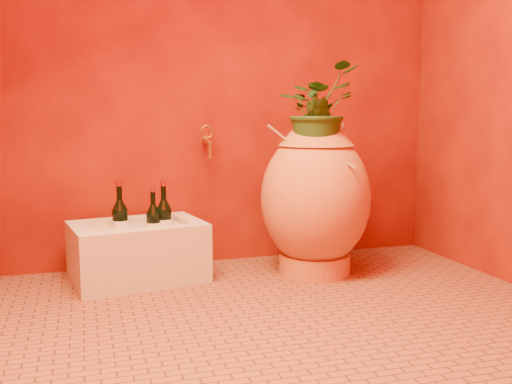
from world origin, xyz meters
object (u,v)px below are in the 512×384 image
object	(u,v)px
wine_bottle_a	(164,222)
amphora	(315,198)
wall_tap	(207,140)
wine_bottle_c	(120,223)
wine_bottle_b	(154,225)
stone_basin	(138,253)

from	to	relation	value
wine_bottle_a	amphora	bearing A→B (deg)	-14.65
amphora	wall_tap	distance (m)	0.67
amphora	wine_bottle_a	size ratio (longest dim) A/B	2.45
wine_bottle_c	wine_bottle_b	bearing A→B (deg)	-12.70
stone_basin	wine_bottle_b	xyz separation A→B (m)	(0.09, 0.04, 0.13)
amphora	wine_bottle_c	bearing A→B (deg)	167.47
wine_bottle_b	wine_bottle_c	world-z (taller)	wine_bottle_c
wall_tap	wine_bottle_b	bearing A→B (deg)	-155.56
wall_tap	wine_bottle_c	bearing A→B (deg)	-167.40
stone_basin	wall_tap	bearing A→B (deg)	24.14
wine_bottle_a	wall_tap	xyz separation A→B (m)	(0.26, 0.13, 0.42)
amphora	wine_bottle_b	world-z (taller)	amphora
wine_bottle_b	wine_bottle_a	bearing A→B (deg)	17.31
wine_bottle_b	wine_bottle_c	bearing A→B (deg)	167.30
wine_bottle_a	wine_bottle_c	world-z (taller)	wine_bottle_c
stone_basin	wine_bottle_c	world-z (taller)	wine_bottle_c
amphora	wall_tap	world-z (taller)	amphora
amphora	wine_bottle_c	world-z (taller)	amphora
stone_basin	wine_bottle_b	distance (m)	0.16
stone_basin	wall_tap	xyz separation A→B (m)	(0.41, 0.18, 0.56)
wine_bottle_c	amphora	bearing A→B (deg)	-12.53
wine_bottle_b	wall_tap	bearing A→B (deg)	24.44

